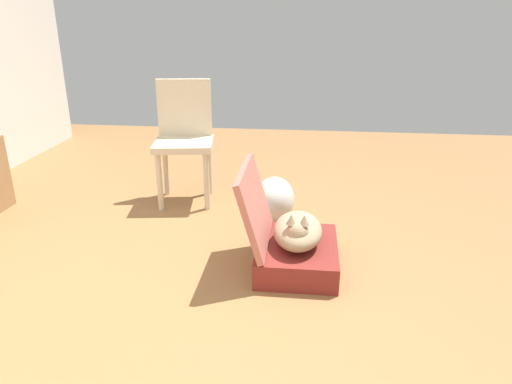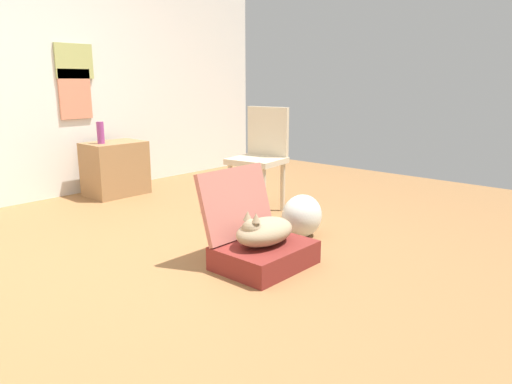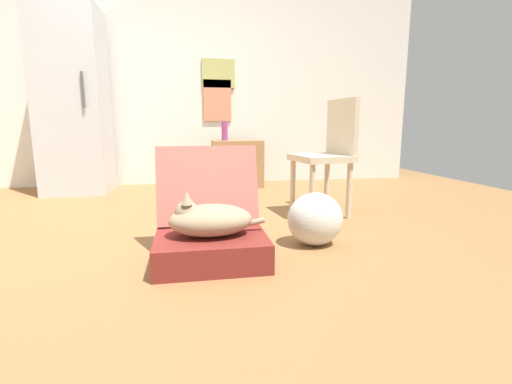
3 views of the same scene
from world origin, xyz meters
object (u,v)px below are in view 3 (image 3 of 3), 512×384
at_px(plastic_bag_white, 315,219).
at_px(suitcase_base, 211,249).
at_px(chair, 329,152).
at_px(side_table, 237,163).
at_px(vase_tall, 225,131).
at_px(refrigerator, 73,102).
at_px(cat, 209,219).

bearing_deg(plastic_bag_white, suitcase_base, -164.25).
bearing_deg(chair, plastic_bag_white, -34.54).
xyz_separation_m(side_table, chair, (0.55, -1.53, 0.24)).
relative_size(suitcase_base, vase_tall, 2.70).
bearing_deg(suitcase_base, refrigerator, 118.54).
distance_m(plastic_bag_white, vase_tall, 2.33).
height_order(refrigerator, chair, refrigerator).
relative_size(cat, plastic_bag_white, 1.51).
bearing_deg(cat, suitcase_base, -1.89).
xyz_separation_m(suitcase_base, vase_tall, (0.31, 2.43, 0.59)).
xyz_separation_m(plastic_bag_white, vase_tall, (-0.33, 2.25, 0.50)).
relative_size(refrigerator, chair, 2.08).
relative_size(cat, chair, 0.55).
bearing_deg(suitcase_base, chair, 42.32).
bearing_deg(suitcase_base, cat, 178.11).
bearing_deg(suitcase_base, side_table, 79.40).
xyz_separation_m(refrigerator, vase_tall, (1.62, 0.04, -0.31)).
relative_size(suitcase_base, chair, 0.63).
xyz_separation_m(plastic_bag_white, refrigerator, (-1.95, 2.22, 0.81)).
bearing_deg(vase_tall, suitcase_base, -97.31).
relative_size(vase_tall, chair, 0.23).
relative_size(cat, vase_tall, 2.38).
xyz_separation_m(cat, vase_tall, (0.32, 2.43, 0.42)).
bearing_deg(refrigerator, side_table, 1.63).
relative_size(cat, refrigerator, 0.27).
bearing_deg(side_table, refrigerator, -178.37).
height_order(cat, vase_tall, vase_tall).
xyz_separation_m(cat, plastic_bag_white, (0.66, 0.18, -0.08)).
height_order(vase_tall, chair, chair).
bearing_deg(side_table, vase_tall, -174.58).
xyz_separation_m(suitcase_base, side_table, (0.46, 2.45, 0.20)).
relative_size(side_table, chair, 0.62).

